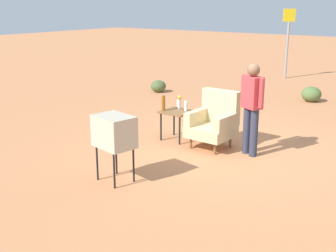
% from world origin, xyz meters
% --- Properties ---
extents(ground_plane, '(60.00, 60.00, 0.00)m').
position_xyz_m(ground_plane, '(0.00, 0.00, 0.00)').
color(ground_plane, '#C17A4C').
extents(armchair, '(0.81, 0.81, 1.06)m').
position_xyz_m(armchair, '(-0.29, 0.05, 0.50)').
color(armchair, brown).
rests_on(armchair, ground).
extents(side_table, '(0.56, 0.56, 0.59)m').
position_xyz_m(side_table, '(-1.11, -0.00, 0.50)').
color(side_table, black).
rests_on(side_table, ground).
extents(tv_on_stand, '(0.67, 0.55, 1.03)m').
position_xyz_m(tv_on_stand, '(-0.66, -2.28, 0.78)').
color(tv_on_stand, black).
rests_on(tv_on_stand, ground).
extents(person_standing, '(0.52, 0.36, 1.64)m').
position_xyz_m(person_standing, '(0.46, 0.03, 0.94)').
color(person_standing, '#2D3347').
rests_on(person_standing, ground).
extents(road_sign, '(0.33, 0.33, 2.44)m').
position_xyz_m(road_sign, '(-2.16, 8.38, 1.38)').
color(road_sign, gray).
rests_on(road_sign, ground).
extents(bottle_tall_amber, '(0.07, 0.07, 0.30)m').
position_xyz_m(bottle_tall_amber, '(-1.34, -0.13, 0.74)').
color(bottle_tall_amber, brown).
rests_on(bottle_tall_amber, side_table).
extents(bottle_short_clear, '(0.06, 0.06, 0.20)m').
position_xyz_m(bottle_short_clear, '(-0.97, 0.10, 0.69)').
color(bottle_short_clear, silver).
rests_on(bottle_short_clear, side_table).
extents(flower_vase, '(0.14, 0.10, 0.27)m').
position_xyz_m(flower_vase, '(-1.21, 0.21, 0.74)').
color(flower_vase, silver).
rests_on(flower_vase, side_table).
extents(shrub_mid, '(0.47, 0.47, 0.36)m').
position_xyz_m(shrub_mid, '(-4.33, 3.63, 0.18)').
color(shrub_mid, '#475B33').
rests_on(shrub_mid, ground).
extents(shrub_far, '(0.54, 0.54, 0.42)m').
position_xyz_m(shrub_far, '(-0.09, 5.05, 0.21)').
color(shrub_far, '#516B38').
rests_on(shrub_far, ground).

